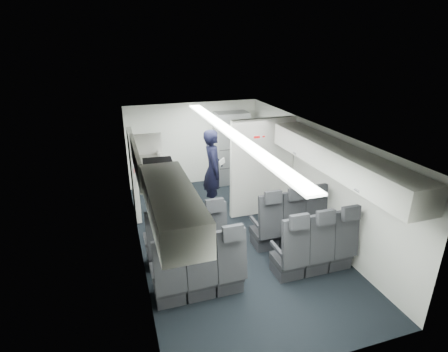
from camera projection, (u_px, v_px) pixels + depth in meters
cabin_shell at (231, 185)px, 6.43m from camera, size 3.41×6.01×2.16m
seat_row_front at (240, 233)px, 6.22m from camera, size 3.33×0.56×1.24m
seat_row_mid at (260, 262)px, 5.43m from camera, size 3.33×0.56×1.24m
overhead_bin_left_rear at (172, 205)px, 3.99m from camera, size 0.53×1.80×0.40m
overhead_bin_left_front_open at (151, 166)px, 5.57m from camera, size 0.64×1.70×0.72m
overhead_bin_right_rear at (374, 177)px, 4.79m from camera, size 0.53×1.80×0.40m
overhead_bin_right_front at (308, 144)px, 6.34m from camera, size 0.53×1.70×0.40m
bulkhead_partition at (262, 168)px, 7.44m from camera, size 1.40×0.15×2.13m
galley_unit at (231, 148)px, 9.18m from camera, size 0.85×0.52×1.90m
boarding_door at (134, 174)px, 7.40m from camera, size 0.12×1.27×1.86m
flight_attendant at (213, 170)px, 7.78m from camera, size 0.54×0.73×1.83m
carry_on_bag at (158, 168)px, 5.31m from camera, size 0.45×0.33×0.26m
papers at (222, 162)px, 7.73m from camera, size 0.16×0.11×0.13m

